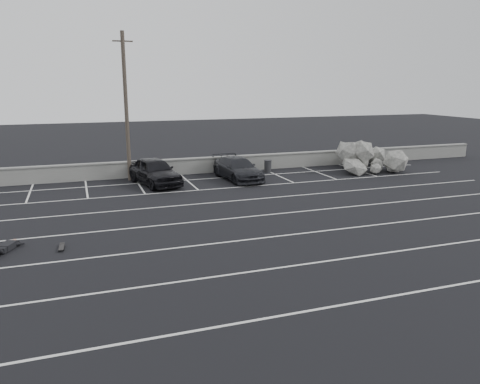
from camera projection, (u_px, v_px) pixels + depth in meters
name	position (u px, v px, depth m)	size (l,w,h in m)	color
ground	(232.00, 242.00, 17.92)	(120.00, 120.00, 0.00)	black
seawall	(165.00, 167.00, 30.66)	(50.00, 0.45, 1.06)	gray
stall_lines	(201.00, 212.00, 21.94)	(36.00, 20.05, 0.01)	silver
car_left	(155.00, 171.00, 27.87)	(1.90, 4.73, 1.61)	black
car_right	(238.00, 169.00, 29.36)	(1.93, 4.76, 1.38)	black
utility_pole	(126.00, 107.00, 28.27)	(1.19, 0.24, 8.92)	#4C4238
trash_bin	(268.00, 166.00, 31.83)	(0.60, 0.60, 0.82)	#28282A
riprap_pile	(369.00, 162.00, 32.60)	(5.13, 4.88, 1.50)	#9A9890
person	(7.00, 243.00, 17.04)	(1.73, 2.47, 0.46)	black
skateboard	(62.00, 247.00, 17.11)	(0.22, 0.70, 0.08)	black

